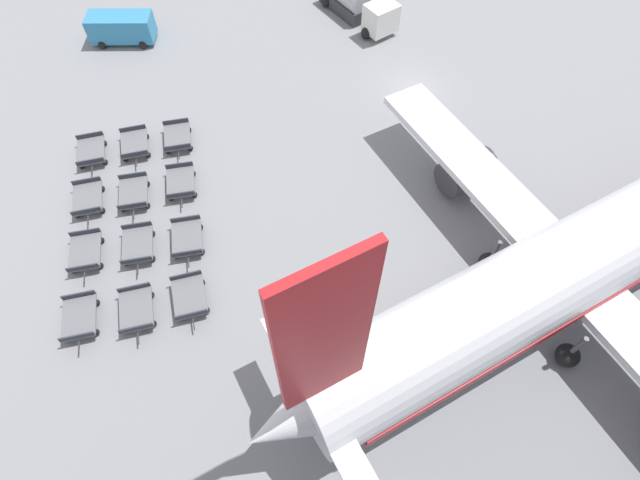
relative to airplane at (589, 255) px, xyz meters
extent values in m
plane|color=gray|center=(-17.44, 1.58, -3.58)|extent=(500.00, 500.00, 0.00)
cylinder|color=silver|center=(-0.02, 0.55, 0.15)|extent=(5.44, 32.17, 4.19)
cone|color=silver|center=(0.60, -15.45, 0.15)|extent=(4.18, 5.18, 3.98)
cube|color=red|center=(0.57, -14.67, 6.60)|extent=(0.40, 3.15, 8.71)
cube|color=silver|center=(0.58, -14.89, 0.78)|extent=(8.34, 1.44, 0.24)
cube|color=silver|center=(0.03, -0.73, -0.79)|extent=(29.74, 3.95, 0.44)
cylinder|color=#333338|center=(-8.30, -0.66, -2.07)|extent=(2.31, 3.17, 2.19)
cube|color=red|center=(-0.02, 0.55, -0.58)|extent=(5.40, 28.97, 0.75)
cylinder|color=#56565B|center=(3.10, -2.53, -1.95)|extent=(0.24, 0.24, 2.10)
sphere|color=black|center=(3.10, -2.53, -2.99)|extent=(1.17, 1.17, 1.17)
cylinder|color=#56565B|center=(-2.89, -2.77, -1.95)|extent=(0.24, 0.24, 2.10)
sphere|color=black|center=(-2.89, -2.77, -2.99)|extent=(1.17, 1.17, 1.17)
cube|color=white|center=(-24.18, 2.74, -2.12)|extent=(2.20, 2.58, 2.11)
cube|color=#333338|center=(-28.36, 2.09, -3.04)|extent=(5.04, 3.03, 1.07)
sphere|color=black|center=(-24.26, 1.61, -3.13)|extent=(0.90, 0.90, 0.90)
sphere|color=black|center=(-24.60, 3.79, -3.13)|extent=(0.90, 0.90, 0.90)
sphere|color=black|center=(-29.56, 0.78, -3.13)|extent=(0.90, 0.90, 0.90)
cube|color=teal|center=(-32.37, -15.48, -2.38)|extent=(3.87, 5.20, 1.85)
cube|color=#1E232D|center=(-31.33, -13.35, -2.05)|extent=(1.52, 0.80, 0.65)
sphere|color=black|center=(-30.84, -14.47, -3.28)|extent=(0.60, 0.60, 0.60)
sphere|color=black|center=(-32.51, -13.66, -3.28)|extent=(0.60, 0.60, 0.60)
sphere|color=black|center=(-32.22, -17.30, -3.28)|extent=(0.60, 0.60, 0.60)
sphere|color=black|center=(-33.89, -16.48, -3.28)|extent=(0.60, 0.60, 0.60)
cube|color=slate|center=(-21.09, -20.45, -3.03)|extent=(2.75, 2.14, 0.10)
cube|color=#2D333D|center=(-19.92, -20.69, -2.82)|extent=(0.41, 1.67, 0.32)
cube|color=#2D333D|center=(-22.26, -20.22, -2.82)|extent=(0.41, 1.67, 0.32)
cube|color=#333338|center=(-19.54, -20.76, -3.15)|extent=(0.70, 0.20, 0.06)
sphere|color=black|center=(-20.39, -21.32, -3.40)|extent=(0.36, 0.36, 0.36)
sphere|color=black|center=(-20.11, -19.92, -3.40)|extent=(0.36, 0.36, 0.36)
sphere|color=black|center=(-22.08, -20.99, -3.40)|extent=(0.36, 0.36, 0.36)
sphere|color=black|center=(-21.80, -19.58, -3.40)|extent=(0.36, 0.36, 0.36)
cube|color=slate|center=(-17.29, -21.48, -3.03)|extent=(2.76, 2.17, 0.10)
cube|color=#2D333D|center=(-16.12, -21.73, -2.82)|extent=(0.43, 1.67, 0.32)
cube|color=#2D333D|center=(-18.46, -21.23, -2.82)|extent=(0.43, 1.67, 0.32)
cube|color=#333338|center=(-15.74, -21.81, -3.15)|extent=(0.70, 0.21, 0.06)
sphere|color=black|center=(-16.60, -22.36, -3.40)|extent=(0.36, 0.36, 0.36)
sphere|color=black|center=(-16.30, -20.96, -3.40)|extent=(0.36, 0.36, 0.36)
sphere|color=black|center=(-18.28, -22.00, -3.40)|extent=(0.36, 0.36, 0.36)
sphere|color=black|center=(-17.98, -20.60, -3.40)|extent=(0.36, 0.36, 0.36)
cube|color=slate|center=(-13.51, -22.41, -3.03)|extent=(2.81, 2.25, 0.10)
cube|color=#2D333D|center=(-12.36, -22.71, -2.82)|extent=(0.50, 1.65, 0.32)
cube|color=#2D333D|center=(-14.67, -22.11, -2.82)|extent=(0.50, 1.65, 0.32)
cube|color=#333338|center=(-11.98, -22.81, -3.15)|extent=(0.69, 0.23, 0.06)
sphere|color=black|center=(-12.86, -23.32, -3.40)|extent=(0.36, 0.36, 0.36)
sphere|color=black|center=(-12.50, -21.93, -3.40)|extent=(0.36, 0.36, 0.36)
sphere|color=black|center=(-14.53, -22.89, -3.40)|extent=(0.36, 0.36, 0.36)
sphere|color=black|center=(-14.17, -21.50, -3.40)|extent=(0.36, 0.36, 0.36)
cube|color=slate|center=(-9.62, -23.52, -3.03)|extent=(2.79, 2.21, 0.10)
cube|color=#2D333D|center=(-8.46, -23.80, -2.82)|extent=(0.47, 1.66, 0.32)
cube|color=#2D333D|center=(-10.78, -23.25, -2.82)|extent=(0.47, 1.66, 0.32)
cube|color=#333338|center=(-8.08, -23.89, -3.15)|extent=(0.69, 0.22, 0.06)
sphere|color=black|center=(-8.95, -24.42, -3.40)|extent=(0.36, 0.36, 0.36)
sphere|color=black|center=(-8.62, -23.03, -3.40)|extent=(0.36, 0.36, 0.36)
sphere|color=black|center=(-10.63, -24.02, -3.40)|extent=(0.36, 0.36, 0.36)
sphere|color=black|center=(-10.30, -22.63, -3.40)|extent=(0.36, 0.36, 0.36)
cube|color=slate|center=(-20.48, -17.79, -3.03)|extent=(2.76, 2.15, 0.10)
cube|color=#2D333D|center=(-19.31, -18.04, -2.82)|extent=(0.42, 1.67, 0.32)
cube|color=#2D333D|center=(-21.65, -17.55, -2.82)|extent=(0.42, 1.67, 0.32)
cube|color=#333338|center=(-18.93, -18.12, -3.15)|extent=(0.70, 0.20, 0.06)
sphere|color=black|center=(-19.78, -18.67, -3.40)|extent=(0.36, 0.36, 0.36)
sphere|color=black|center=(-19.49, -17.27, -3.40)|extent=(0.36, 0.36, 0.36)
sphere|color=black|center=(-21.47, -18.32, -3.40)|extent=(0.36, 0.36, 0.36)
sphere|color=black|center=(-21.18, -16.92, -3.40)|extent=(0.36, 0.36, 0.36)
cube|color=slate|center=(-16.49, -18.91, -3.03)|extent=(2.82, 2.27, 0.10)
cube|color=#2D333D|center=(-15.34, -19.22, -2.82)|extent=(0.52, 1.65, 0.32)
cube|color=#2D333D|center=(-17.64, -18.60, -2.82)|extent=(0.52, 1.65, 0.32)
cube|color=#333338|center=(-14.96, -19.33, -3.15)|extent=(0.69, 0.24, 0.06)
sphere|color=black|center=(-15.84, -19.83, -3.40)|extent=(0.36, 0.36, 0.36)
sphere|color=black|center=(-15.47, -18.45, -3.40)|extent=(0.36, 0.36, 0.36)
sphere|color=black|center=(-17.51, -19.38, -3.40)|extent=(0.36, 0.36, 0.36)
sphere|color=black|center=(-17.13, -18.00, -3.40)|extent=(0.36, 0.36, 0.36)
cube|color=slate|center=(-12.68, -19.68, -3.03)|extent=(2.82, 2.28, 0.10)
cube|color=#2D333D|center=(-11.53, -19.99, -2.82)|extent=(0.53, 1.65, 0.32)
cube|color=#2D333D|center=(-13.83, -19.36, -2.82)|extent=(0.53, 1.65, 0.32)
cube|color=#333338|center=(-11.16, -20.10, -3.15)|extent=(0.69, 0.24, 0.06)
sphere|color=black|center=(-12.04, -20.60, -3.40)|extent=(0.36, 0.36, 0.36)
sphere|color=black|center=(-11.66, -19.22, -3.40)|extent=(0.36, 0.36, 0.36)
sphere|color=black|center=(-13.71, -20.14, -3.40)|extent=(0.36, 0.36, 0.36)
sphere|color=black|center=(-13.32, -18.76, -3.40)|extent=(0.36, 0.36, 0.36)
cube|color=slate|center=(-8.77, -20.79, -3.03)|extent=(2.76, 2.17, 0.10)
cube|color=#2D333D|center=(-7.60, -21.04, -2.82)|extent=(0.43, 1.67, 0.32)
cube|color=#2D333D|center=(-9.94, -20.54, -2.82)|extent=(0.43, 1.67, 0.32)
cube|color=#333338|center=(-7.22, -21.12, -3.15)|extent=(0.70, 0.21, 0.06)
sphere|color=black|center=(-8.08, -21.67, -3.40)|extent=(0.36, 0.36, 0.36)
sphere|color=black|center=(-7.78, -20.27, -3.40)|extent=(0.36, 0.36, 0.36)
sphere|color=black|center=(-9.76, -21.31, -3.40)|extent=(0.36, 0.36, 0.36)
sphere|color=black|center=(-9.46, -19.91, -3.40)|extent=(0.36, 0.36, 0.36)
cube|color=slate|center=(-19.85, -15.11, -3.03)|extent=(2.81, 2.25, 0.10)
cube|color=#2D333D|center=(-18.70, -15.41, -2.82)|extent=(0.50, 1.65, 0.32)
cube|color=#2D333D|center=(-21.00, -14.81, -2.82)|extent=(0.50, 1.65, 0.32)
cube|color=#333338|center=(-18.32, -15.51, -3.15)|extent=(0.69, 0.23, 0.06)
sphere|color=black|center=(-19.20, -16.02, -3.40)|extent=(0.36, 0.36, 0.36)
sphere|color=black|center=(-18.83, -14.63, -3.40)|extent=(0.36, 0.36, 0.36)
sphere|color=black|center=(-20.87, -15.59, -3.40)|extent=(0.36, 0.36, 0.36)
sphere|color=black|center=(-20.50, -14.20, -3.40)|extent=(0.36, 0.36, 0.36)
cube|color=slate|center=(-16.02, -16.10, -3.03)|extent=(2.83, 2.29, 0.10)
cube|color=#2D333D|center=(-14.87, -16.42, -2.82)|extent=(0.53, 1.65, 0.32)
cube|color=#2D333D|center=(-17.17, -15.78, -2.82)|extent=(0.53, 1.65, 0.32)
cube|color=#333338|center=(-14.50, -16.53, -3.15)|extent=(0.69, 0.25, 0.06)
sphere|color=black|center=(-15.38, -17.02, -3.40)|extent=(0.36, 0.36, 0.36)
sphere|color=black|center=(-14.99, -15.64, -3.40)|extent=(0.36, 0.36, 0.36)
sphere|color=black|center=(-17.04, -16.56, -3.40)|extent=(0.36, 0.36, 0.36)
sphere|color=black|center=(-16.66, -15.18, -3.40)|extent=(0.36, 0.36, 0.36)
cube|color=slate|center=(-11.89, -17.04, -3.03)|extent=(2.83, 2.29, 0.10)
cube|color=#2D333D|center=(-10.74, -17.36, -2.82)|extent=(0.53, 1.64, 0.32)
cube|color=#2D333D|center=(-13.03, -16.72, -2.82)|extent=(0.53, 1.64, 0.32)
cube|color=#333338|center=(-10.36, -17.47, -3.15)|extent=(0.69, 0.25, 0.06)
sphere|color=black|center=(-11.25, -17.97, -3.40)|extent=(0.36, 0.36, 0.36)
sphere|color=black|center=(-10.86, -16.59, -3.40)|extent=(0.36, 0.36, 0.36)
sphere|color=black|center=(-12.91, -17.50, -3.40)|extent=(0.36, 0.36, 0.36)
sphere|color=black|center=(-12.52, -16.12, -3.40)|extent=(0.36, 0.36, 0.36)
cube|color=slate|center=(-8.25, -18.10, -3.03)|extent=(2.74, 2.13, 0.10)
cube|color=#2D333D|center=(-7.08, -18.32, -2.82)|extent=(0.40, 1.67, 0.32)
cube|color=#2D333D|center=(-9.42, -17.87, -2.82)|extent=(0.40, 1.67, 0.32)
cube|color=#333338|center=(-6.70, -18.40, -3.15)|extent=(0.70, 0.19, 0.06)
sphere|color=black|center=(-7.54, -18.96, -3.40)|extent=(0.36, 0.36, 0.36)
sphere|color=black|center=(-7.27, -17.56, -3.40)|extent=(0.36, 0.36, 0.36)
sphere|color=black|center=(-9.24, -18.64, -3.40)|extent=(0.36, 0.36, 0.36)
sphere|color=black|center=(-8.96, -17.23, -3.40)|extent=(0.36, 0.36, 0.36)
camera|label=1|loc=(5.56, -17.28, 20.41)|focal=28.00mm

